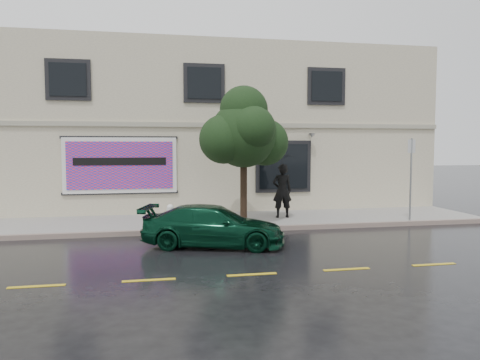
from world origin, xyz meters
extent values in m
plane|color=black|center=(0.00, 0.00, 0.00)|extent=(90.00, 90.00, 0.00)
cube|color=#9D9A95|center=(0.00, 3.25, 0.07)|extent=(20.00, 3.50, 0.15)
cube|color=slate|center=(0.00, 1.50, 0.07)|extent=(20.00, 0.18, 0.16)
cube|color=gold|center=(0.00, -3.50, 0.01)|extent=(19.00, 0.12, 0.01)
cube|color=beige|center=(0.00, 9.00, 3.50)|extent=(20.00, 8.00, 7.00)
cube|color=#9E9984|center=(0.00, 4.96, 3.60)|extent=(20.00, 0.12, 0.18)
cube|color=black|center=(3.20, 4.96, 1.95)|extent=(2.30, 0.10, 2.10)
cube|color=black|center=(3.20, 4.90, 1.95)|extent=(2.00, 0.05, 1.80)
cube|color=black|center=(-5.00, 4.90, 5.20)|extent=(1.30, 0.05, 1.20)
cube|color=black|center=(0.00, 4.90, 5.20)|extent=(1.30, 0.05, 1.20)
cube|color=black|center=(5.00, 4.90, 5.20)|extent=(1.30, 0.05, 1.20)
cube|color=white|center=(-3.20, 4.93, 2.05)|extent=(4.20, 0.06, 2.10)
cube|color=#DE315D|center=(-3.20, 4.89, 2.05)|extent=(3.90, 0.04, 1.80)
cube|color=black|center=(-3.20, 4.96, 1.00)|extent=(4.30, 0.10, 0.10)
cube|color=black|center=(-3.20, 4.96, 3.10)|extent=(4.30, 0.10, 0.10)
cube|color=black|center=(-3.20, 4.86, 2.20)|extent=(3.40, 0.02, 0.28)
imported|color=black|center=(-0.42, -0.50, 0.57)|extent=(4.27, 2.78, 1.15)
imported|color=black|center=(2.65, 3.22, 1.14)|extent=(0.74, 0.51, 1.97)
imported|color=black|center=(2.65, 3.22, 2.47)|extent=(1.02, 1.02, 0.70)
cylinder|color=#2F2114|center=(0.99, 2.20, 1.22)|extent=(0.23, 0.23, 2.14)
sphere|color=black|center=(0.99, 2.20, 3.18)|extent=(2.25, 2.25, 2.25)
cylinder|color=white|center=(-1.50, 1.80, 0.19)|extent=(0.30, 0.30, 0.08)
cylinder|color=white|center=(-1.50, 1.80, 0.50)|extent=(0.22, 0.22, 0.54)
sphere|color=white|center=(-1.50, 1.80, 0.81)|extent=(0.22, 0.22, 0.22)
cylinder|color=white|center=(-1.50, 1.80, 0.53)|extent=(0.32, 0.10, 0.10)
cylinder|color=gray|center=(6.91, 1.70, 1.60)|extent=(0.06, 0.06, 2.90)
cube|color=silver|center=(6.91, 1.70, 2.77)|extent=(0.35, 0.12, 0.47)
camera|label=1|loc=(-2.19, -13.24, 2.81)|focal=35.00mm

